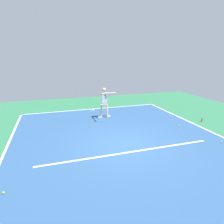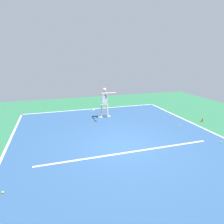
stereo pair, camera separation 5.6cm
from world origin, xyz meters
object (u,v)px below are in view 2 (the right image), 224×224
Objects in this scene: tennis_ball_centre_court at (179,126)px; tennis_player at (105,100)px; tennis_ball_by_baseline at (3,192)px; tennis_ball_near_player at (221,142)px; tennis_ball_near_service_line at (169,116)px; tennis_ball_by_sideline at (92,112)px; water_bottle at (202,120)px.

tennis_player is at bearing -38.17° from tennis_ball_centre_court.
tennis_ball_by_baseline is 1.00× the size of tennis_ball_near_player.
tennis_ball_by_sideline is (4.53, -2.42, 0.00)m from tennis_ball_near_service_line.
tennis_ball_centre_court is at bearing -158.46° from tennis_ball_by_baseline.
tennis_ball_near_player is at bearing -174.60° from tennis_ball_by_baseline.
tennis_ball_near_player is at bearing 124.29° from tennis_ball_by_sideline.
tennis_ball_near_player is at bearing 64.10° from water_bottle.
tennis_player is at bearing -127.68° from tennis_ball_by_baseline.
tennis_ball_near_player is (-8.48, -0.80, 0.00)m from tennis_ball_by_baseline.
tennis_ball_near_player is (-3.92, 5.10, -1.05)m from tennis_player.
tennis_player is 1.87m from tennis_ball_by_sideline.
tennis_ball_by_baseline and tennis_ball_near_player have the same top height.
tennis_ball_by_sideline is at bearing -118.66° from tennis_ball_by_baseline.
tennis_ball_centre_court is 5.79m from tennis_ball_by_sideline.
tennis_ball_by_baseline is 8.52m from tennis_ball_near_player.
tennis_ball_by_sideline is 7.92m from tennis_ball_near_player.
tennis_ball_near_service_line is at bearing -150.04° from tennis_ball_by_baseline.
tennis_player is 6.52m from tennis_ball_near_player.
tennis_ball_by_baseline is at bearing 51.85° from tennis_player.
water_bottle reaches higher than tennis_ball_near_service_line.
water_bottle is at bearing -172.35° from tennis_ball_centre_court.
tennis_ball_by_sideline is 1.00× the size of tennis_ball_near_player.
water_bottle is (-1.26, -2.60, 0.08)m from tennis_ball_near_player.
tennis_ball_by_baseline is (4.02, 7.35, 0.00)m from tennis_ball_by_sideline.
tennis_ball_by_baseline is 10.32m from water_bottle.
tennis_ball_near_service_line and tennis_ball_by_sideline have the same top height.
tennis_player is at bearing 110.50° from tennis_ball_by_sideline.
tennis_player reaches higher than tennis_ball_by_sideline.
tennis_ball_near_service_line is 9.86m from tennis_ball_by_baseline.
tennis_ball_centre_court is 2.41m from tennis_ball_near_player.
water_bottle is (-1.71, -0.23, 0.08)m from tennis_ball_centre_court.
tennis_ball_near_service_line is 4.12m from tennis_ball_near_player.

